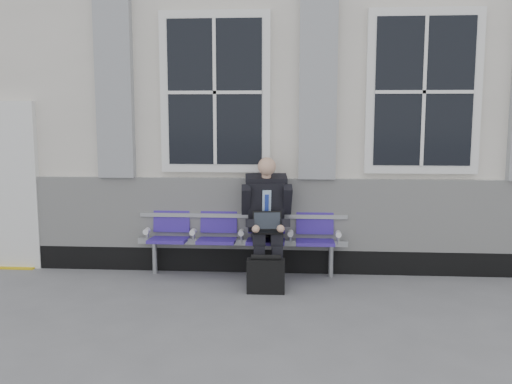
{
  "coord_description": "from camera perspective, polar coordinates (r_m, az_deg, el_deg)",
  "views": [
    {
      "loc": [
        -1.15,
        -5.56,
        2.01
      ],
      "look_at": [
        -1.61,
        0.9,
        1.1
      ],
      "focal_mm": 40.0,
      "sensor_mm": 36.0,
      "label": 1
    }
  ],
  "objects": [
    {
      "name": "ground",
      "position": [
        6.02,
        15.17,
        -11.82
      ],
      "size": [
        70.0,
        70.0,
        0.0
      ],
      "primitive_type": "plane",
      "color": "slate",
      "rests_on": "ground"
    },
    {
      "name": "station_building",
      "position": [
        9.1,
        11.36,
        9.16
      ],
      "size": [
        14.4,
        4.4,
        4.49
      ],
      "color": "silver",
      "rests_on": "ground"
    },
    {
      "name": "bench",
      "position": [
        7.06,
        -1.41,
        -3.94
      ],
      "size": [
        2.6,
        0.47,
        0.91
      ],
      "color": "#9EA0A3",
      "rests_on": "ground"
    },
    {
      "name": "businessman",
      "position": [
        6.86,
        1.08,
        -2.24
      ],
      "size": [
        0.63,
        0.85,
        1.48
      ],
      "color": "black",
      "rests_on": "ground"
    },
    {
      "name": "briefcase",
      "position": [
        6.46,
        0.99,
        -8.31
      ],
      "size": [
        0.43,
        0.19,
        0.44
      ],
      "color": "black",
      "rests_on": "ground"
    }
  ]
}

